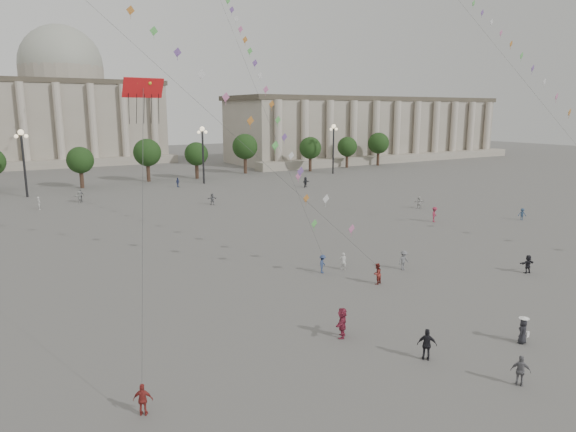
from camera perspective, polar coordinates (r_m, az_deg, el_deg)
ground at (r=32.31m, az=13.38°, el=-13.41°), size 360.00×360.00×0.00m
hall_east at (r=149.45m, az=9.07°, el=9.54°), size 84.00×26.22×17.20m
hall_central at (r=151.31m, az=-23.51°, el=10.96°), size 48.30×34.30×35.50m
tree_row at (r=101.15m, az=-19.09°, el=6.40°), size 137.12×5.12×8.00m
lamp_post_mid_west at (r=91.03m, az=-27.39°, el=6.46°), size 2.00×0.90×10.65m
lamp_post_mid_east at (r=97.67m, az=-9.46°, el=7.86°), size 2.00×0.90×10.65m
lamp_post_far_east at (r=112.22m, az=5.08°, el=8.44°), size 2.00×0.90×10.65m
person_crowd_0 at (r=94.45m, az=-12.15°, el=3.67°), size 1.04×0.96×1.71m
person_crowd_3 at (r=48.01m, az=25.11°, el=-4.86°), size 1.53×0.73×1.58m
person_crowd_4 at (r=82.86m, az=-22.18°, el=2.02°), size 1.65×1.51×1.83m
person_crowd_6 at (r=45.49m, az=12.73°, el=-4.81°), size 1.14×0.69×1.71m
person_crowd_7 at (r=74.44m, az=14.36°, el=1.48°), size 1.65×1.19×1.72m
person_crowd_8 at (r=65.78m, az=15.97°, el=0.17°), size 1.41×1.21×1.89m
person_crowd_9 at (r=92.19m, az=1.96°, el=3.78°), size 1.80×1.13×1.86m
person_crowd_10 at (r=79.17m, az=-25.94°, el=1.29°), size 0.47×0.68×1.81m
person_crowd_12 at (r=75.81m, az=-8.41°, el=1.87°), size 1.58×0.79×1.63m
person_crowd_13 at (r=44.69m, az=6.15°, el=-5.00°), size 0.67×0.61×1.53m
person_crowd_14 at (r=70.76m, az=24.58°, el=0.18°), size 1.10×1.05×1.50m
person_crowd_16 at (r=83.34m, az=-22.07°, el=2.10°), size 1.19×0.75×1.88m
tourist_0 at (r=25.35m, az=-15.81°, el=-19.03°), size 0.96×0.76×1.52m
tourist_1 at (r=30.03m, az=15.18°, el=-13.62°), size 1.08×1.03×1.80m
tourist_2 at (r=31.82m, az=6.04°, el=-11.70°), size 1.62×1.62×1.88m
tourist_3 at (r=29.07m, az=24.44°, el=-15.39°), size 0.91×0.97×1.60m
kite_flyer_0 at (r=41.44m, az=9.86°, el=-6.33°), size 1.00×0.89×1.70m
kite_flyer_1 at (r=43.66m, az=3.87°, el=-5.33°), size 1.16×1.10×1.58m
hat_person at (r=33.92m, az=24.66°, el=-11.46°), size 0.84×0.66×1.69m
dragon_kite at (r=29.03m, az=-15.74°, el=12.01°), size 2.46×3.74×14.95m
kite_train_mid at (r=69.11m, az=-6.45°, el=21.65°), size 9.53×51.83×69.50m
kite_train_east at (r=72.18m, az=22.12°, el=18.31°), size 11.49×43.65×60.48m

